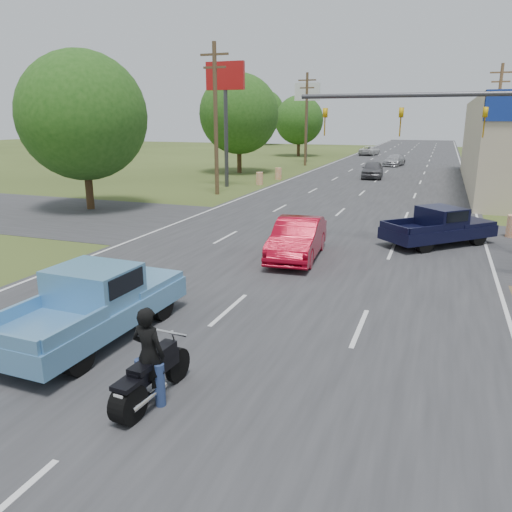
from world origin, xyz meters
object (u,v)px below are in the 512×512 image
at_px(blue_pickup, 96,301).
at_px(navy_pickup, 441,226).
at_px(red_convertible, 297,239).
at_px(distant_car_silver, 394,160).
at_px(motorcycle, 148,380).
at_px(distant_car_grey, 373,170).
at_px(distant_car_white, 370,151).
at_px(rider, 149,359).

relative_size(blue_pickup, navy_pickup, 1.13).
distance_m(red_convertible, navy_pickup, 6.53).
distance_m(red_convertible, distant_car_silver, 41.00).
bearing_deg(blue_pickup, red_convertible, 74.40).
xyz_separation_m(motorcycle, navy_pickup, (4.87, 14.82, 0.30)).
bearing_deg(distant_car_grey, distant_car_silver, 82.55).
bearing_deg(distant_car_grey, motorcycle, -92.78).
bearing_deg(distant_car_white, red_convertible, 103.25).
relative_size(motorcycle, distant_car_silver, 0.52).
distance_m(blue_pickup, distant_car_silver, 49.51).
bearing_deg(distant_car_grey, red_convertible, -92.53).
height_order(distant_car_grey, distant_car_white, distant_car_grey).
distance_m(navy_pickup, distant_car_silver, 37.24).
bearing_deg(distant_car_silver, red_convertible, -80.40).
xyz_separation_m(navy_pickup, distant_car_silver, (-5.29, 36.86, -0.17)).
distance_m(navy_pickup, distant_car_white, 54.16).
distance_m(blue_pickup, distant_car_grey, 36.50).
height_order(rider, blue_pickup, rider).
height_order(red_convertible, rider, rider).
relative_size(red_convertible, motorcycle, 2.01).
relative_size(navy_pickup, distant_car_silver, 1.08).
bearing_deg(rider, motorcycle, 90.00).
height_order(navy_pickup, distant_car_white, navy_pickup).
bearing_deg(rider, distant_car_silver, -85.06).
relative_size(red_convertible, distant_car_grey, 1.03).
distance_m(red_convertible, motorcycle, 10.68).
height_order(red_convertible, distant_car_silver, red_convertible).
bearing_deg(distant_car_white, distant_car_grey, 106.39).
height_order(red_convertible, motorcycle, red_convertible).
height_order(motorcycle, blue_pickup, blue_pickup).
distance_m(red_convertible, distant_car_grey, 28.03).
bearing_deg(rider, navy_pickup, -103.78).
distance_m(blue_pickup, navy_pickup, 14.75).
distance_m(motorcycle, rider, 0.40).
distance_m(motorcycle, distant_car_white, 68.20).
bearing_deg(navy_pickup, distant_car_white, 146.18).
xyz_separation_m(distant_car_silver, distant_car_white, (-4.99, 16.31, 0.02)).
height_order(rider, distant_car_grey, rider).
relative_size(motorcycle, navy_pickup, 0.48).
distance_m(rider, navy_pickup, 15.54).
xyz_separation_m(rider, distant_car_silver, (-0.43, 51.62, -0.27)).
bearing_deg(rider, red_convertible, -84.52).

